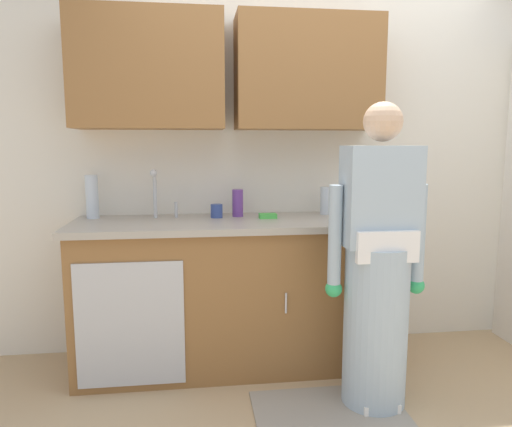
{
  "coord_description": "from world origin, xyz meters",
  "views": [
    {
      "loc": [
        -0.78,
        -2.22,
        1.41
      ],
      "look_at": [
        -0.42,
        0.55,
        1.0
      ],
      "focal_mm": 33.39,
      "sensor_mm": 36.0,
      "label": 1
    }
  ],
  "objects_px": {
    "bottle_dish_liquid": "(238,203)",
    "cup_by_sink": "(217,211)",
    "person_at_sink": "(377,281)",
    "sponge": "(268,216)",
    "bottle_soap": "(92,197)",
    "sink": "(160,224)",
    "bottle_cleaner_spray": "(325,201)"
  },
  "relations": [
    {
      "from": "sink",
      "to": "bottle_soap",
      "type": "relative_size",
      "value": 1.81
    },
    {
      "from": "person_at_sink",
      "to": "sponge",
      "type": "relative_size",
      "value": 14.73
    },
    {
      "from": "sink",
      "to": "bottle_dish_liquid",
      "type": "bearing_deg",
      "value": 15.48
    },
    {
      "from": "bottle_dish_liquid",
      "to": "bottle_soap",
      "type": "bearing_deg",
      "value": 177.71
    },
    {
      "from": "cup_by_sink",
      "to": "sink",
      "type": "bearing_deg",
      "value": -163.69
    },
    {
      "from": "bottle_cleaner_spray",
      "to": "bottle_soap",
      "type": "bearing_deg",
      "value": 179.42
    },
    {
      "from": "sponge",
      "to": "bottle_dish_liquid",
      "type": "bearing_deg",
      "value": 150.96
    },
    {
      "from": "cup_by_sink",
      "to": "bottle_dish_liquid",
      "type": "bearing_deg",
      "value": 13.36
    },
    {
      "from": "bottle_soap",
      "to": "person_at_sink",
      "type": "bearing_deg",
      "value": -25.46
    },
    {
      "from": "sink",
      "to": "bottle_soap",
      "type": "height_order",
      "value": "sink"
    },
    {
      "from": "bottle_cleaner_spray",
      "to": "bottle_soap",
      "type": "distance_m",
      "value": 1.51
    },
    {
      "from": "bottle_cleaner_spray",
      "to": "cup_by_sink",
      "type": "relative_size",
      "value": 2.15
    },
    {
      "from": "bottle_cleaner_spray",
      "to": "bottle_dish_liquid",
      "type": "distance_m",
      "value": 0.59
    },
    {
      "from": "bottle_soap",
      "to": "sink",
      "type": "bearing_deg",
      "value": -21.71
    },
    {
      "from": "bottle_dish_liquid",
      "to": "cup_by_sink",
      "type": "bearing_deg",
      "value": -166.64
    },
    {
      "from": "bottle_dish_liquid",
      "to": "sponge",
      "type": "relative_size",
      "value": 1.6
    },
    {
      "from": "sink",
      "to": "bottle_soap",
      "type": "distance_m",
      "value": 0.49
    },
    {
      "from": "bottle_cleaner_spray",
      "to": "sink",
      "type": "bearing_deg",
      "value": -171.72
    },
    {
      "from": "sponge",
      "to": "sink",
      "type": "bearing_deg",
      "value": -177.13
    },
    {
      "from": "bottle_soap",
      "to": "cup_by_sink",
      "type": "relative_size",
      "value": 3.21
    },
    {
      "from": "cup_by_sink",
      "to": "sponge",
      "type": "relative_size",
      "value": 0.78
    },
    {
      "from": "bottle_soap",
      "to": "sponge",
      "type": "bearing_deg",
      "value": -7.15
    },
    {
      "from": "cup_by_sink",
      "to": "sponge",
      "type": "distance_m",
      "value": 0.33
    },
    {
      "from": "bottle_dish_liquid",
      "to": "cup_by_sink",
      "type": "relative_size",
      "value": 2.05
    },
    {
      "from": "person_at_sink",
      "to": "sponge",
      "type": "bearing_deg",
      "value": 128.35
    },
    {
      "from": "bottle_cleaner_spray",
      "to": "bottle_soap",
      "type": "relative_size",
      "value": 0.67
    },
    {
      "from": "bottle_dish_liquid",
      "to": "sink",
      "type": "bearing_deg",
      "value": -164.52
    },
    {
      "from": "bottle_cleaner_spray",
      "to": "cup_by_sink",
      "type": "distance_m",
      "value": 0.73
    },
    {
      "from": "sink",
      "to": "sponge",
      "type": "height_order",
      "value": "sink"
    },
    {
      "from": "bottle_dish_liquid",
      "to": "cup_by_sink",
      "type": "distance_m",
      "value": 0.15
    },
    {
      "from": "bottle_cleaner_spray",
      "to": "bottle_soap",
      "type": "height_order",
      "value": "bottle_soap"
    },
    {
      "from": "person_at_sink",
      "to": "cup_by_sink",
      "type": "xyz_separation_m",
      "value": [
        -0.81,
        0.69,
        0.29
      ]
    }
  ]
}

